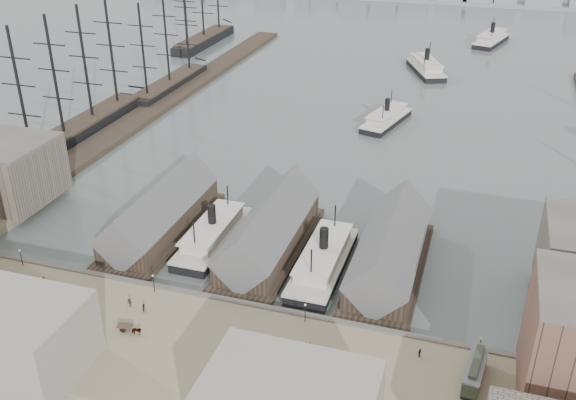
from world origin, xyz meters
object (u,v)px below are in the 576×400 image
(tram, at_px, (475,372))
(horse_cart_center, at_px, (133,330))
(horse_cart_right, at_px, (250,370))
(ferry_docked_west, at_px, (213,234))

(tram, distance_m, horse_cart_center, 57.49)
(horse_cart_right, bearing_deg, tram, -62.98)
(ferry_docked_west, bearing_deg, tram, -27.12)
(tram, height_order, horse_cart_right, tram)
(ferry_docked_west, distance_m, horse_cart_center, 35.40)
(ferry_docked_west, xyz_separation_m, horse_cart_center, (0.38, -35.39, 0.47))
(horse_cart_center, xyz_separation_m, horse_cart_right, (22.89, -3.18, -0.04))
(tram, bearing_deg, horse_cart_center, -167.46)
(ferry_docked_west, relative_size, tram, 2.63)
(ferry_docked_west, height_order, horse_cart_center, ferry_docked_west)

